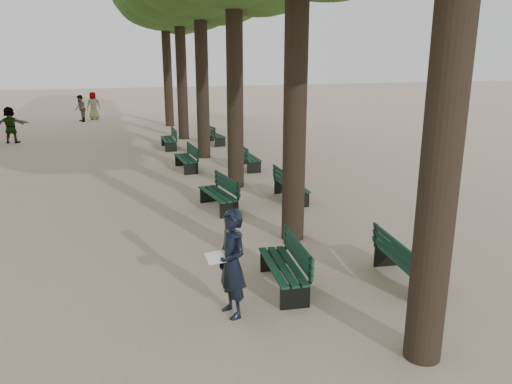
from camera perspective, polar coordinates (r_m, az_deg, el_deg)
name	(u,v)px	position (r m, az deg, el deg)	size (l,w,h in m)	color
ground	(276,307)	(8.78, 2.26, -12.96)	(120.00, 120.00, 0.00)	#BCA78F
bench_left_0	(283,275)	(9.29, 3.12, -9.41)	(0.75, 1.85, 0.92)	black
bench_left_1	(218,200)	(13.88, -4.33, -0.91)	(0.81, 1.86, 0.92)	black
bench_left_2	(186,163)	(18.78, -7.99, 3.33)	(0.65, 1.82, 0.92)	black
bench_left_3	(169,143)	(23.22, -9.95, 5.57)	(0.61, 1.81, 0.92)	black
bench_right_0	(405,269)	(9.90, 16.61, -8.44)	(0.80, 1.86, 0.92)	black
bench_right_1	(291,191)	(14.76, 4.04, 0.10)	(0.62, 1.82, 0.92)	black
bench_right_2	(248,162)	(18.82, -0.92, 3.50)	(0.58, 1.80, 0.92)	black
bench_right_3	(214,138)	(24.14, -4.77, 6.12)	(0.77, 1.85, 0.92)	black
man_with_map	(232,264)	(8.15, -2.78, -8.18)	(0.70, 0.79, 1.82)	black
pedestrian_e	(10,125)	(27.05, -26.25, 6.90)	(1.63, 0.35, 1.76)	#262628
pedestrian_a	(80,108)	(34.01, -19.42, 8.99)	(0.82, 0.34, 1.69)	#262628
pedestrian_c	(232,107)	(33.21, -2.77, 9.68)	(0.98, 0.33, 1.67)	#262628
pedestrian_d	(93,106)	(35.07, -18.08, 9.37)	(0.88, 0.36, 1.79)	#262628
pedestrian_b	(236,106)	(34.13, -2.30, 9.79)	(1.03, 0.32, 1.60)	#262628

